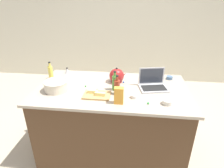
% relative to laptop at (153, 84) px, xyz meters
% --- Properties ---
extents(ground_plane, '(12.00, 12.00, 0.00)m').
position_rel_laptop_xyz_m(ground_plane, '(-0.47, -0.07, -0.95)').
color(ground_plane, '#B7A88E').
extents(wall_back, '(8.00, 0.10, 2.60)m').
position_rel_laptop_xyz_m(wall_back, '(-0.47, 2.37, 0.35)').
color(wall_back, beige).
rests_on(wall_back, ground).
extents(island_counter, '(1.75, 0.98, 0.90)m').
position_rel_laptop_xyz_m(island_counter, '(-0.47, -0.07, -0.50)').
color(island_counter, '#4C331E').
rests_on(island_counter, ground).
extents(laptop, '(0.35, 0.29, 0.22)m').
position_rel_laptop_xyz_m(laptop, '(0.00, 0.00, 0.00)').
color(laptop, '#B7B7BC').
rests_on(laptop, island_counter).
extents(mixing_bowl_large, '(0.26, 0.26, 0.12)m').
position_rel_laptop_xyz_m(mixing_bowl_large, '(-1.08, -0.20, 0.01)').
color(mixing_bowl_large, beige).
rests_on(mixing_bowl_large, island_counter).
extents(bottle_oil, '(0.06, 0.06, 0.23)m').
position_rel_laptop_xyz_m(bottle_oil, '(-1.27, 0.10, 0.04)').
color(bottle_oil, '#DBC64C').
rests_on(bottle_oil, island_counter).
extents(bottle_soy, '(0.06, 0.06, 0.22)m').
position_rel_laptop_xyz_m(bottle_soy, '(-0.40, -0.21, 0.04)').
color(bottle_soy, maroon).
rests_on(bottle_soy, island_counter).
extents(bottle_olive, '(0.06, 0.06, 0.23)m').
position_rel_laptop_xyz_m(bottle_olive, '(-0.43, -0.11, 0.04)').
color(bottle_olive, '#4C8C38').
rests_on(bottle_olive, island_counter).
extents(kettle, '(0.21, 0.18, 0.20)m').
position_rel_laptop_xyz_m(kettle, '(-0.43, 0.11, 0.03)').
color(kettle, maroon).
rests_on(kettle, island_counter).
extents(cutting_board, '(0.28, 0.20, 0.02)m').
position_rel_laptop_xyz_m(cutting_board, '(-0.60, -0.27, -0.04)').
color(cutting_board, tan).
rests_on(cutting_board, island_counter).
extents(butter_stick_left, '(0.11, 0.04, 0.04)m').
position_rel_laptop_xyz_m(butter_stick_left, '(-0.56, -0.30, -0.01)').
color(butter_stick_left, '#F4E58C').
rests_on(butter_stick_left, cutting_board).
extents(butter_stick_right, '(0.11, 0.04, 0.04)m').
position_rel_laptop_xyz_m(butter_stick_right, '(-0.65, -0.25, -0.01)').
color(butter_stick_right, '#F4E58C').
rests_on(butter_stick_right, cutting_board).
extents(ramekin_small, '(0.07, 0.07, 0.04)m').
position_rel_laptop_xyz_m(ramekin_small, '(-0.21, -0.27, -0.03)').
color(ramekin_small, white).
rests_on(ramekin_small, island_counter).
extents(ramekin_medium, '(0.09, 0.09, 0.05)m').
position_rel_laptop_xyz_m(ramekin_medium, '(0.11, -0.36, -0.02)').
color(ramekin_medium, beige).
rests_on(ramekin_medium, island_counter).
extents(ramekin_wide, '(0.08, 0.08, 0.04)m').
position_rel_laptop_xyz_m(ramekin_wide, '(0.23, 0.27, -0.03)').
color(ramekin_wide, slate).
rests_on(ramekin_wide, island_counter).
extents(kitchen_timer, '(0.07, 0.07, 0.08)m').
position_rel_laptop_xyz_m(kitchen_timer, '(-1.13, 0.32, -0.01)').
color(kitchen_timer, '#B2B2B7').
rests_on(kitchen_timer, island_counter).
extents(candy_bag, '(0.09, 0.06, 0.17)m').
position_rel_laptop_xyz_m(candy_bag, '(-0.36, -0.39, 0.04)').
color(candy_bag, gold).
rests_on(candy_bag, island_counter).
extents(candy_0, '(0.02, 0.02, 0.02)m').
position_rel_laptop_xyz_m(candy_0, '(-0.34, 0.09, -0.04)').
color(candy_0, blue).
rests_on(candy_0, island_counter).
extents(candy_1, '(0.02, 0.02, 0.02)m').
position_rel_laptop_xyz_m(candy_1, '(-0.07, -0.38, -0.04)').
color(candy_1, green).
rests_on(candy_1, island_counter).
extents(candy_2, '(0.02, 0.02, 0.02)m').
position_rel_laptop_xyz_m(candy_2, '(-0.78, -0.07, -0.04)').
color(candy_2, green).
rests_on(candy_2, island_counter).
extents(candy_3, '(0.02, 0.02, 0.02)m').
position_rel_laptop_xyz_m(candy_3, '(-0.62, -0.15, -0.04)').
color(candy_3, yellow).
rests_on(candy_3, island_counter).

